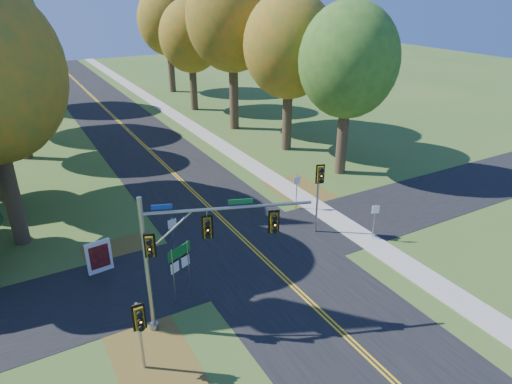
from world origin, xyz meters
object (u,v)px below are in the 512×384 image
east_signal_pole (319,182)px  info_kiosk (99,257)px  traffic_mast (188,245)px  route_sign_cluster (180,261)px

east_signal_pole → info_kiosk: size_ratio=2.48×
east_signal_pole → traffic_mast: bearing=-136.2°
route_sign_cluster → info_kiosk: bearing=101.9°
east_signal_pole → route_sign_cluster: size_ratio=1.53×
east_signal_pole → route_sign_cluster: east_signal_pole is taller
traffic_mast → route_sign_cluster: (0.28, 2.02, -2.00)m
east_signal_pole → route_sign_cluster: 9.46m
east_signal_pole → info_kiosk: bearing=-169.0°
east_signal_pole → info_kiosk: (-12.07, 2.23, -2.45)m
east_signal_pole → info_kiosk: 12.52m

